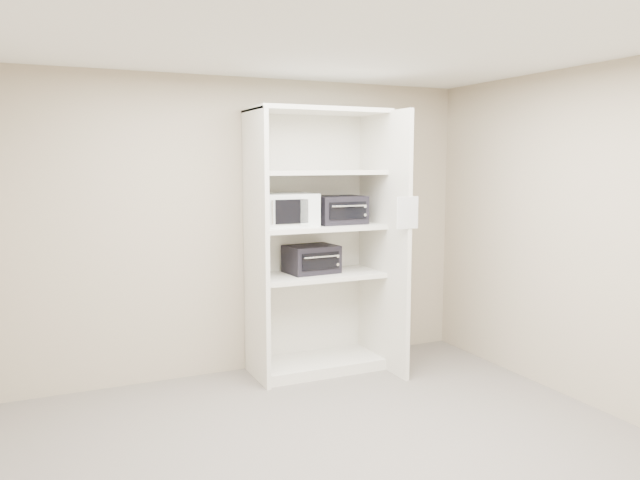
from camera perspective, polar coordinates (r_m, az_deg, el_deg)
name	(u,v)px	position (r m, az deg, el deg)	size (l,w,h in m)	color
floor	(338,460)	(4.34, 1.64, -19.46)	(4.50, 4.00, 0.01)	slate
ceiling	(339,36)	(3.95, 1.79, 18.18)	(4.50, 4.00, 0.01)	white
wall_back	(243,227)	(5.77, -7.07, 1.20)	(4.50, 0.02, 2.70)	tan
wall_front	(598,338)	(2.34, 24.08, -8.17)	(4.50, 0.02, 2.70)	tan
wall_right	(598,239)	(5.31, 24.07, 0.11)	(0.02, 4.00, 2.70)	tan
shelving_unit	(322,250)	(5.76, 0.18, -0.95)	(1.24, 0.92, 2.42)	silver
microwave	(287,210)	(5.59, -3.02, 2.76)	(0.49, 0.37, 0.29)	white
toaster_oven_upper	(339,210)	(5.81, 1.75, 2.77)	(0.45, 0.34, 0.26)	black
toaster_oven_lower	(311,259)	(5.79, -0.80, -1.75)	(0.46, 0.35, 0.25)	black
paper_sign	(407,213)	(5.42, 8.00, 2.48)	(0.21, 0.01, 0.27)	white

